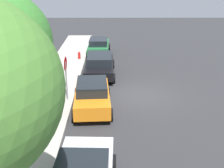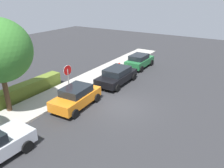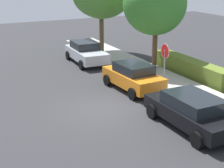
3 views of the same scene
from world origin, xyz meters
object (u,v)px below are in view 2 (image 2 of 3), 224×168
Objects in this scene: parked_car_black at (117,75)px; fire_hydrant at (119,66)px; stop_sign at (68,76)px; parked_car_orange at (76,97)px; parked_car_green at (139,61)px.

parked_car_black reaches higher than fire_hydrant.
parked_car_orange is at bearing -120.61° from stop_sign.
stop_sign reaches higher than parked_car_green.
parked_car_black is 3.94m from fire_hydrant.
parked_car_orange reaches higher than fire_hydrant.
parked_car_black is at bearing -20.29° from stop_sign.
parked_car_green is 2.29m from fire_hydrant.
parked_car_orange is 8.87m from fire_hydrant.
stop_sign is at bearing 59.39° from parked_car_orange.
stop_sign is 1.95m from parked_car_orange.
stop_sign is 0.67× the size of parked_car_green.
stop_sign is 0.58× the size of parked_car_black.
fire_hydrant is (7.87, 0.17, -1.43)m from stop_sign.
parked_car_orange reaches higher than parked_car_black.
parked_car_black is 1.15× the size of parked_car_green.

